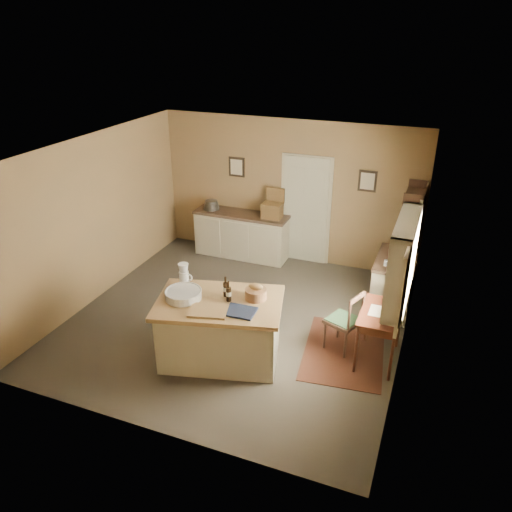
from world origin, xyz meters
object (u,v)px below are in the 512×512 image
at_px(work_island, 220,328).
at_px(shelving_unit, 412,240).
at_px(writing_desk, 381,318).
at_px(desk_chair, 343,321).
at_px(sideboard, 242,233).
at_px(right_cabinet, 393,283).

relative_size(work_island, shelving_unit, 1.01).
bearing_deg(writing_desk, shelving_unit, 86.12).
relative_size(writing_desk, desk_chair, 0.96).
height_order(work_island, writing_desk, work_island).
xyz_separation_m(sideboard, shelving_unit, (3.19, -0.20, 0.45)).
height_order(work_island, right_cabinet, work_island).
height_order(sideboard, shelving_unit, shelving_unit).
height_order(work_island, sideboard, work_island).
xyz_separation_m(sideboard, desk_chair, (2.53, -2.33, -0.02)).
relative_size(sideboard, shelving_unit, 1.00).
bearing_deg(shelving_unit, sideboard, 176.41).
height_order(sideboard, right_cabinet, sideboard).
height_order(writing_desk, right_cabinet, right_cabinet).
height_order(desk_chair, shelving_unit, shelving_unit).
distance_m(work_island, shelving_unit, 3.70).
height_order(writing_desk, desk_chair, desk_chair).
distance_m(writing_desk, shelving_unit, 2.23).
bearing_deg(right_cabinet, sideboard, 162.75).
bearing_deg(writing_desk, sideboard, 141.67).
bearing_deg(desk_chair, writing_desk, 12.50).
bearing_deg(sideboard, work_island, -72.40).
height_order(work_island, desk_chair, work_island).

